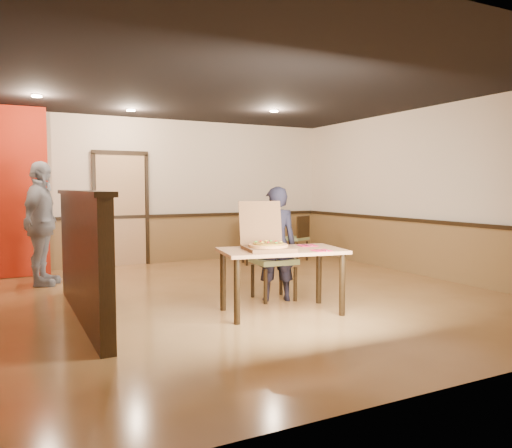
{
  "coord_description": "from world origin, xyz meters",
  "views": [
    {
      "loc": [
        -2.77,
        -6.06,
        1.48
      ],
      "look_at": [
        0.3,
        0.0,
        0.98
      ],
      "focal_mm": 35.0,
      "sensor_mm": 36.0,
      "label": 1
    }
  ],
  "objects": [
    {
      "name": "floor",
      "position": [
        0.0,
        0.0,
        0.0
      ],
      "size": [
        7.0,
        7.0,
        0.0
      ],
      "primitive_type": "plane",
      "color": "#B78047",
      "rests_on": "ground"
    },
    {
      "name": "ceiling",
      "position": [
        0.0,
        0.0,
        2.8
      ],
      "size": [
        7.0,
        7.0,
        0.0
      ],
      "primitive_type": "plane",
      "rotation": [
        3.14,
        0.0,
        0.0
      ],
      "color": "black",
      "rests_on": "wall_back"
    },
    {
      "name": "wall_back",
      "position": [
        0.0,
        3.5,
        1.4
      ],
      "size": [
        7.0,
        0.0,
        7.0
      ],
      "primitive_type": "plane",
      "rotation": [
        1.57,
        0.0,
        0.0
      ],
      "color": "beige",
      "rests_on": "floor"
    },
    {
      "name": "wall_right",
      "position": [
        3.5,
        0.0,
        1.4
      ],
      "size": [
        0.0,
        7.0,
        7.0
      ],
      "primitive_type": "plane",
      "rotation": [
        1.57,
        0.0,
        -1.57
      ],
      "color": "beige",
      "rests_on": "floor"
    },
    {
      "name": "wainscot_back",
      "position": [
        0.0,
        3.47,
        0.45
      ],
      "size": [
        7.0,
        0.04,
        0.9
      ],
      "primitive_type": "cube",
      "color": "brown",
      "rests_on": "floor"
    },
    {
      "name": "chair_rail_back",
      "position": [
        0.0,
        3.45,
        0.92
      ],
      "size": [
        7.0,
        0.06,
        0.06
      ],
      "primitive_type": "cube",
      "color": "black",
      "rests_on": "wall_back"
    },
    {
      "name": "wainscot_right",
      "position": [
        3.47,
        0.0,
        0.45
      ],
      "size": [
        0.04,
        7.0,
        0.9
      ],
      "primitive_type": "cube",
      "color": "brown",
      "rests_on": "floor"
    },
    {
      "name": "chair_rail_right",
      "position": [
        3.45,
        0.0,
        0.92
      ],
      "size": [
        0.06,
        7.0,
        0.06
      ],
      "primitive_type": "cube",
      "color": "black",
      "rests_on": "wall_right"
    },
    {
      "name": "back_door",
      "position": [
        -0.8,
        3.46,
        1.05
      ],
      "size": [
        0.9,
        0.06,
        2.1
      ],
      "primitive_type": "cube",
      "color": "tan",
      "rests_on": "wall_back"
    },
    {
      "name": "booth_partition",
      "position": [
        -2.0,
        -0.2,
        0.74
      ],
      "size": [
        0.2,
        3.1,
        1.44
      ],
      "color": "black",
      "rests_on": "floor"
    },
    {
      "name": "spot_a",
      "position": [
        -2.3,
        1.8,
        2.78
      ],
      "size": [
        0.14,
        0.14,
        0.02
      ],
      "primitive_type": "cylinder",
      "color": "#FFDAB2",
      "rests_on": "ceiling"
    },
    {
      "name": "spot_b",
      "position": [
        -0.8,
        2.5,
        2.78
      ],
      "size": [
        0.14,
        0.14,
        0.02
      ],
      "primitive_type": "cylinder",
      "color": "#FFDAB2",
      "rests_on": "ceiling"
    },
    {
      "name": "spot_c",
      "position": [
        1.4,
        1.5,
        2.78
      ],
      "size": [
        0.14,
        0.14,
        0.02
      ],
      "primitive_type": "cylinder",
      "color": "#FFDAB2",
      "rests_on": "ceiling"
    },
    {
      "name": "main_table",
      "position": [
        0.12,
        -1.02,
        0.65
      ],
      "size": [
        1.53,
        1.04,
        0.76
      ],
      "rotation": [
        0.0,
        0.0,
        -0.17
      ],
      "color": "tan",
      "rests_on": "floor"
    },
    {
      "name": "diner_chair",
      "position": [
        0.39,
        -0.27,
        0.57
      ],
      "size": [
        0.55,
        0.55,
        1.04
      ],
      "rotation": [
        0.0,
        0.0,
        -0.07
      ],
      "color": "olive",
      "rests_on": "floor"
    },
    {
      "name": "side_chair_left",
      "position": [
        1.51,
        2.43,
        0.5
      ],
      "size": [
        0.55,
        0.55,
        0.92
      ],
      "rotation": [
        0.0,
        0.0,
        2.89
      ],
      "color": "olive",
      "rests_on": "floor"
    },
    {
      "name": "side_chair_right",
      "position": [
        2.46,
        2.44,
        0.5
      ],
      "size": [
        0.6,
        0.6,
        0.91
      ],
      "rotation": [
        0.0,
        0.0,
        3.6
      ],
      "color": "olive",
      "rests_on": "floor"
    },
    {
      "name": "side_table",
      "position": [
        1.98,
        3.05,
        0.58
      ],
      "size": [
        0.83,
        0.83,
        0.76
      ],
      "rotation": [
        0.0,
        0.0,
        -0.19
      ],
      "color": "tan",
      "rests_on": "floor"
    },
    {
      "name": "diner",
      "position": [
        0.37,
        -0.42,
        0.75
      ],
      "size": [
        0.63,
        0.52,
        1.49
      ],
      "primitive_type": "imported",
      "rotation": [
        0.0,
        0.0,
        2.8
      ],
      "color": "black",
      "rests_on": "floor"
    },
    {
      "name": "passerby",
      "position": [
        -2.28,
        2.06,
        0.94
      ],
      "size": [
        0.85,
        1.19,
        1.87
      ],
      "primitive_type": "imported",
      "rotation": [
        0.0,
        0.0,
        1.17
      ],
      "color": "#9D9CA5",
      "rests_on": "floor"
    },
    {
      "name": "pizza_box",
      "position": [
        -0.06,
        -0.98,
        0.83
      ],
      "size": [
        0.63,
        0.7,
        0.55
      ],
      "rotation": [
        0.0,
        0.0,
        -0.18
      ],
      "color": "brown",
      "rests_on": "main_table"
    },
    {
      "name": "pizza",
      "position": [
        -0.07,
        -1.04,
        0.81
      ],
      "size": [
        0.54,
        0.54,
        0.03
      ],
      "primitive_type": "cylinder",
      "rotation": [
        0.0,
        0.0,
        0.22
      ],
      "color": "#EF9F56",
      "rests_on": "pizza_box"
    },
    {
      "name": "napkin_near",
      "position": [
        0.44,
        -1.36,
        0.76
      ],
      "size": [
        0.21,
        0.21,
        0.01
      ],
      "rotation": [
        0.0,
        0.0,
        -0.07
      ],
      "color": "red",
      "rests_on": "main_table"
    },
    {
      "name": "napkin_far",
      "position": [
        0.57,
        -0.87,
        0.76
      ],
      "size": [
        0.25,
        0.25,
        0.01
      ],
      "rotation": [
        0.0,
        0.0,
        -0.19
      ],
      "color": "red",
      "rests_on": "main_table"
    },
    {
      "name": "condiment",
      "position": [
        1.86,
        3.18,
        0.84
      ],
      "size": [
        0.07,
        0.07,
        0.16
      ],
      "primitive_type": "cylinder",
      "color": "olive",
      "rests_on": "side_table"
    }
  ]
}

